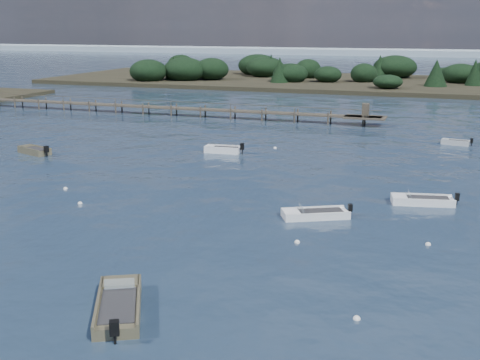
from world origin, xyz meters
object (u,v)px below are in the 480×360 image
at_px(tender_far_grey, 35,152).
at_px(dinghy_mid_white_b, 422,202).
at_px(dinghy_near_olive, 119,308).
at_px(tender_far_white, 223,151).
at_px(tender_far_grey_b, 455,143).
at_px(dinghy_mid_white_a, 315,215).
at_px(jetty, 174,108).

height_order(tender_far_grey, dinghy_mid_white_b, tender_far_grey).
distance_m(dinghy_near_olive, tender_far_white, 33.30).
bearing_deg(tender_far_white, dinghy_near_olive, -76.69).
distance_m(tender_far_grey, tender_far_grey_b, 41.95).
bearing_deg(tender_far_grey, dinghy_near_olive, -46.78).
relative_size(tender_far_grey_b, tender_far_white, 0.81).
bearing_deg(dinghy_near_olive, dinghy_mid_white_b, 61.57).
distance_m(dinghy_mid_white_a, jetty, 46.96).
height_order(tender_far_grey, dinghy_mid_white_a, tender_far_grey).
bearing_deg(dinghy_near_olive, tender_far_grey, 133.22).
height_order(tender_far_grey_b, dinghy_mid_white_a, dinghy_mid_white_a).
bearing_deg(dinghy_mid_white_a, dinghy_mid_white_b, 40.77).
bearing_deg(dinghy_mid_white_a, dinghy_near_olive, -108.09).
distance_m(tender_far_grey_b, dinghy_near_olive, 46.04).
distance_m(tender_far_grey_b, tender_far_white, 24.09).
bearing_deg(tender_far_white, tender_far_grey, -159.11).
height_order(dinghy_mid_white_b, dinghy_near_olive, dinghy_near_olive).
bearing_deg(jetty, dinghy_mid_white_a, -53.53).
height_order(tender_far_grey, tender_far_grey_b, tender_far_grey).
xyz_separation_m(tender_far_grey_b, jetty, (-36.26, 9.29, 0.84)).
bearing_deg(dinghy_near_olive, tender_far_white, 103.31).
bearing_deg(tender_far_grey_b, jetty, 165.62).
relative_size(tender_far_grey_b, dinghy_near_olive, 0.59).
height_order(dinghy_mid_white_a, jetty, jetty).
bearing_deg(tender_far_grey_b, dinghy_mid_white_a, -106.34).
relative_size(tender_far_grey, tender_far_grey_b, 1.30).
xyz_separation_m(dinghy_mid_white_a, jetty, (-27.91, 37.76, 0.85)).
bearing_deg(dinghy_mid_white_a, tender_far_grey_b, 73.66).
distance_m(dinghy_mid_white_b, jetty, 47.07).
bearing_deg(tender_far_grey_b, dinghy_near_olive, -106.96).
bearing_deg(dinghy_near_olive, dinghy_mid_white_a, 71.91).
bearing_deg(tender_far_grey, dinghy_mid_white_b, -7.99).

